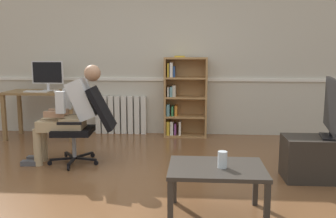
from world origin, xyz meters
name	(u,v)px	position (x,y,z in m)	size (l,w,h in m)	color
ground_plane	(147,191)	(0.00, 0.00, 0.00)	(18.00, 18.00, 0.00)	brown
back_wall	(167,53)	(0.00, 2.65, 1.35)	(12.00, 0.13, 2.70)	beige
computer_desk	(43,99)	(-1.94, 2.15, 0.64)	(1.13, 0.60, 0.76)	olive
imac_monitor	(48,74)	(-1.88, 2.23, 1.03)	(0.51, 0.14, 0.47)	silver
keyboard	(36,91)	(-1.98, 2.01, 0.77)	(0.37, 0.12, 0.02)	white
computer_mouse	(57,91)	(-1.67, 2.03, 0.77)	(0.06, 0.10, 0.03)	white
bookshelf	(183,98)	(0.27, 2.44, 0.62)	(0.69, 0.29, 1.31)	#AD7F4C
radiator	(121,115)	(-0.77, 2.54, 0.32)	(0.86, 0.08, 0.64)	white
office_chair	(86,122)	(-0.86, 0.87, 0.52)	(0.83, 0.62, 0.96)	black
person_seated	(70,112)	(-1.05, 0.86, 0.65)	(0.99, 0.41, 1.22)	tan
tv_stand	(329,159)	(1.93, 0.47, 0.24)	(0.97, 0.43, 0.47)	#2D2823
tv_screen	(333,107)	(1.93, 0.47, 0.80)	(0.26, 0.96, 0.63)	black
coffee_table	(217,173)	(0.66, -0.52, 0.39)	(0.80, 0.59, 0.44)	#332D28
drinking_glass	(222,160)	(0.70, -0.55, 0.51)	(0.08, 0.08, 0.14)	silver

